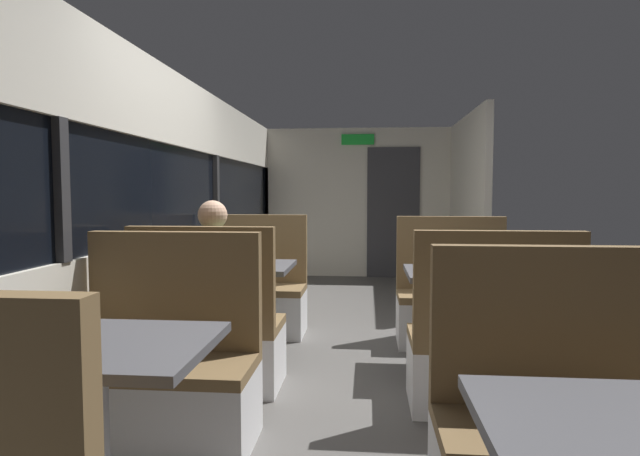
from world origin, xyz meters
The scene contains 15 objects.
ground_plane centered at (0.00, 0.00, -0.01)m, with size 3.30×9.20×0.02m, color #514F4C.
carriage_window_panel_left centered at (-1.45, 0.00, 1.11)m, with size 0.09×8.48×2.30m.
carriage_end_bulkhead centered at (0.06, 4.19, 1.14)m, with size 2.90×0.11×2.30m.
carriage_aisle_panel_right centered at (1.45, 3.00, 1.15)m, with size 0.08×2.40×2.30m, color beige.
dining_table_near_window centered at (-0.89, -2.09, 0.64)m, with size 0.90×0.70×0.74m.
bench_near_window_facing_entry centered at (-0.89, -1.39, 0.33)m, with size 0.95×0.50×1.10m.
dining_table_mid_window centered at (-0.89, 0.09, 0.64)m, with size 0.90×0.70×0.74m.
bench_mid_window_facing_end centered at (-0.89, -0.61, 0.33)m, with size 0.95×0.50×1.10m.
bench_mid_window_facing_entry centered at (-0.89, 0.78, 0.33)m, with size 0.95×0.50×1.10m.
bench_front_aisle_facing_entry centered at (0.89, -1.99, 0.33)m, with size 0.95×0.50×1.10m.
dining_table_rear_aisle centered at (0.89, -0.11, 0.64)m, with size 0.90×0.70×0.74m.
bench_rear_aisle_facing_end centered at (0.89, -0.81, 0.33)m, with size 0.95×0.50×1.10m.
bench_rear_aisle_facing_entry centered at (0.89, 0.58, 0.33)m, with size 0.95×0.50×1.10m.
seated_passenger centered at (-0.89, -0.54, 0.54)m, with size 0.47×0.55×1.26m.
coffee_cup_primary centered at (-1.11, -0.05, 0.79)m, with size 0.07×0.07×0.09m.
Camera 1 is at (0.16, -4.00, 1.32)m, focal length 29.52 mm.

